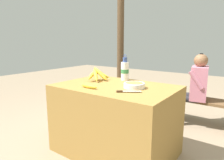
{
  "coord_description": "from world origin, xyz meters",
  "views": [
    {
      "loc": [
        1.13,
        -1.61,
        1.15
      ],
      "look_at": [
        -0.08,
        0.05,
        0.76
      ],
      "focal_mm": 32.0,
      "sensor_mm": 36.0,
      "label": 1
    }
  ],
  "objects_px": {
    "water_bottle": "(125,70)",
    "wooden_bench": "(174,98)",
    "seated_vendor": "(195,85)",
    "banana_bunch_green": "(147,87)",
    "support_post_near": "(121,32)",
    "loose_banana_front": "(89,86)",
    "serving_bowl": "(134,85)",
    "banana_bunch_ripe": "(98,74)",
    "knife": "(125,91)"
  },
  "relations": [
    {
      "from": "loose_banana_front",
      "to": "support_post_near",
      "type": "relative_size",
      "value": 0.07
    },
    {
      "from": "water_bottle",
      "to": "wooden_bench",
      "type": "bearing_deg",
      "value": 74.09
    },
    {
      "from": "support_post_near",
      "to": "serving_bowl",
      "type": "bearing_deg",
      "value": -52.39
    },
    {
      "from": "knife",
      "to": "loose_banana_front",
      "type": "bearing_deg",
      "value": 155.21
    },
    {
      "from": "water_bottle",
      "to": "loose_banana_front",
      "type": "height_order",
      "value": "water_bottle"
    },
    {
      "from": "serving_bowl",
      "to": "banana_bunch_green",
      "type": "relative_size",
      "value": 0.65
    },
    {
      "from": "banana_bunch_green",
      "to": "support_post_near",
      "type": "distance_m",
      "value": 1.16
    },
    {
      "from": "banana_bunch_ripe",
      "to": "knife",
      "type": "distance_m",
      "value": 0.63
    },
    {
      "from": "seated_vendor",
      "to": "banana_bunch_green",
      "type": "distance_m",
      "value": 0.76
    },
    {
      "from": "water_bottle",
      "to": "banana_bunch_green",
      "type": "distance_m",
      "value": 1.04
    },
    {
      "from": "banana_bunch_green",
      "to": "loose_banana_front",
      "type": "bearing_deg",
      "value": -85.12
    },
    {
      "from": "banana_bunch_ripe",
      "to": "banana_bunch_green",
      "type": "bearing_deg",
      "value": 87.0
    },
    {
      "from": "loose_banana_front",
      "to": "seated_vendor",
      "type": "height_order",
      "value": "seated_vendor"
    },
    {
      "from": "serving_bowl",
      "to": "support_post_near",
      "type": "relative_size",
      "value": 0.08
    },
    {
      "from": "serving_bowl",
      "to": "banana_bunch_ripe",
      "type": "bearing_deg",
      "value": 169.93
    },
    {
      "from": "water_bottle",
      "to": "knife",
      "type": "bearing_deg",
      "value": -57.32
    },
    {
      "from": "seated_vendor",
      "to": "loose_banana_front",
      "type": "bearing_deg",
      "value": 56.93
    },
    {
      "from": "banana_bunch_ripe",
      "to": "knife",
      "type": "relative_size",
      "value": 1.7
    },
    {
      "from": "seated_vendor",
      "to": "support_post_near",
      "type": "relative_size",
      "value": 0.38
    },
    {
      "from": "water_bottle",
      "to": "banana_bunch_green",
      "type": "relative_size",
      "value": 0.94
    },
    {
      "from": "banana_bunch_green",
      "to": "support_post_near",
      "type": "xyz_separation_m",
      "value": [
        -0.68,
        0.26,
        0.9
      ]
    },
    {
      "from": "serving_bowl",
      "to": "support_post_near",
      "type": "bearing_deg",
      "value": 127.61
    },
    {
      "from": "knife",
      "to": "banana_bunch_green",
      "type": "xyz_separation_m",
      "value": [
        -0.49,
        1.43,
        -0.29
      ]
    },
    {
      "from": "serving_bowl",
      "to": "banana_bunch_green",
      "type": "bearing_deg",
      "value": 110.85
    },
    {
      "from": "serving_bowl",
      "to": "banana_bunch_green",
      "type": "distance_m",
      "value": 1.36
    },
    {
      "from": "wooden_bench",
      "to": "support_post_near",
      "type": "bearing_deg",
      "value": 166.75
    },
    {
      "from": "wooden_bench",
      "to": "water_bottle",
      "type": "bearing_deg",
      "value": -105.91
    },
    {
      "from": "loose_banana_front",
      "to": "knife",
      "type": "xyz_separation_m",
      "value": [
        0.36,
        0.06,
        -0.01
      ]
    },
    {
      "from": "serving_bowl",
      "to": "support_post_near",
      "type": "distance_m",
      "value": 1.98
    },
    {
      "from": "serving_bowl",
      "to": "seated_vendor",
      "type": "xyz_separation_m",
      "value": [
        0.28,
        1.19,
        -0.18
      ]
    },
    {
      "from": "water_bottle",
      "to": "knife",
      "type": "xyz_separation_m",
      "value": [
        0.31,
        -0.48,
        -0.1
      ]
    },
    {
      "from": "banana_bunch_ripe",
      "to": "water_bottle",
      "type": "relative_size",
      "value": 1.1
    },
    {
      "from": "wooden_bench",
      "to": "seated_vendor",
      "type": "relative_size",
      "value": 1.76
    },
    {
      "from": "wooden_bench",
      "to": "banana_bunch_green",
      "type": "height_order",
      "value": "banana_bunch_green"
    },
    {
      "from": "serving_bowl",
      "to": "seated_vendor",
      "type": "distance_m",
      "value": 1.23
    },
    {
      "from": "knife",
      "to": "banana_bunch_green",
      "type": "relative_size",
      "value": 0.61
    },
    {
      "from": "water_bottle",
      "to": "support_post_near",
      "type": "relative_size",
      "value": 0.11
    },
    {
      "from": "loose_banana_front",
      "to": "seated_vendor",
      "type": "xyz_separation_m",
      "value": [
        0.62,
        1.45,
        -0.17
      ]
    },
    {
      "from": "loose_banana_front",
      "to": "support_post_near",
      "type": "xyz_separation_m",
      "value": [
        -0.81,
        1.76,
        0.6
      ]
    },
    {
      "from": "wooden_bench",
      "to": "knife",
      "type": "bearing_deg",
      "value": -88.3
    },
    {
      "from": "seated_vendor",
      "to": "water_bottle",
      "type": "bearing_deg",
      "value": 47.96
    },
    {
      "from": "wooden_bench",
      "to": "banana_bunch_green",
      "type": "xyz_separation_m",
      "value": [
        -0.45,
        0.01,
        0.11
      ]
    },
    {
      "from": "loose_banana_front",
      "to": "banana_bunch_green",
      "type": "height_order",
      "value": "loose_banana_front"
    },
    {
      "from": "wooden_bench",
      "to": "support_post_near",
      "type": "xyz_separation_m",
      "value": [
        -1.13,
        0.27,
        1.01
      ]
    },
    {
      "from": "serving_bowl",
      "to": "wooden_bench",
      "type": "xyz_separation_m",
      "value": [
        -0.02,
        1.23,
        -0.42
      ]
    },
    {
      "from": "banana_bunch_ripe",
      "to": "water_bottle",
      "type": "xyz_separation_m",
      "value": [
        0.24,
        0.19,
        0.04
      ]
    },
    {
      "from": "banana_bunch_ripe",
      "to": "serving_bowl",
      "type": "relative_size",
      "value": 1.6
    },
    {
      "from": "serving_bowl",
      "to": "support_post_near",
      "type": "xyz_separation_m",
      "value": [
        -1.15,
        1.5,
        0.59
      ]
    },
    {
      "from": "loose_banana_front",
      "to": "knife",
      "type": "distance_m",
      "value": 0.37
    },
    {
      "from": "serving_bowl",
      "to": "water_bottle",
      "type": "relative_size",
      "value": 0.69
    }
  ]
}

